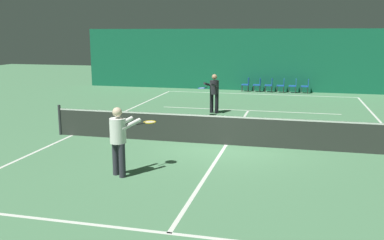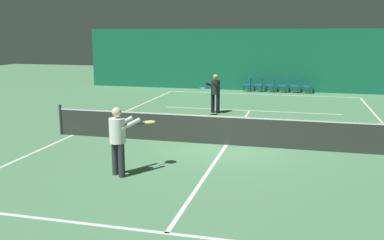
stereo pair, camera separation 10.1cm
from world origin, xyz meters
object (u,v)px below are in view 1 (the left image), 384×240
tennis_net (226,129)px  courtside_chair_2 (270,84)px  courtside_chair_1 (258,84)px  courtside_chair_3 (282,85)px  player_near (119,136)px  player_far (214,91)px  courtside_chair_0 (247,84)px  courtside_chair_5 (306,85)px  courtside_chair_4 (294,85)px

tennis_net → courtside_chair_2: 12.97m
courtside_chair_1 → courtside_chair_3: (1.42, 0.00, 0.00)m
player_near → player_far: player_near is taller
player_near → courtside_chair_1: (1.96, 16.59, -0.54)m
courtside_chair_0 → courtside_chair_1: (0.71, 0.00, 0.00)m
tennis_net → courtside_chair_2: tennis_net is taller
tennis_net → player_far: player_far is taller
player_far → player_near: bearing=17.5°
player_near → courtside_chair_2: bearing=22.1°
player_near → courtside_chair_5: 17.27m
player_near → courtside_chair_5: bearing=15.1°
courtside_chair_2 → courtside_chair_5: bearing=90.0°
courtside_chair_0 → courtside_chair_4: bearing=90.0°
courtside_chair_3 → courtside_chair_5: 1.42m
tennis_net → courtside_chair_3: tennis_net is taller
courtside_chair_0 → courtside_chair_5: (3.54, 0.00, 0.00)m
player_far → courtside_chair_1: bearing=-168.1°
tennis_net → player_near: size_ratio=6.81×
courtside_chair_2 → courtside_chair_4: (1.42, 0.00, 0.00)m
tennis_net → player_near: bearing=-120.3°
tennis_net → courtside_chair_2: size_ratio=14.29×
player_near → courtside_chair_2: (2.67, 16.59, -0.54)m
player_near → courtside_chair_0: bearing=26.9°
courtside_chair_4 → courtside_chair_5: size_ratio=1.00×
player_far → courtside_chair_0: 7.62m
courtside_chair_2 → courtside_chair_5: size_ratio=1.00×
courtside_chair_2 → courtside_chair_4: size_ratio=1.00×
courtside_chair_0 → player_far: bearing=-4.5°
player_near → courtside_chair_3: size_ratio=2.10×
tennis_net → courtside_chair_2: (0.56, 12.96, -0.03)m
courtside_chair_4 → courtside_chair_1: bearing=-90.0°
courtside_chair_0 → tennis_net: bearing=3.8°
courtside_chair_0 → courtside_chair_2: bearing=90.0°
courtside_chair_4 → player_far: bearing=-24.4°
player_near → courtside_chair_4: bearing=17.4°
courtside_chair_3 → courtside_chair_4: size_ratio=1.00×
courtside_chair_3 → courtside_chair_4: 0.71m
player_far → courtside_chair_4: size_ratio=2.08×
tennis_net → courtside_chair_1: (-0.15, 12.96, -0.03)m
player_far → courtside_chair_5: size_ratio=2.08×
tennis_net → player_near: 4.23m
courtside_chair_1 → courtside_chair_2: size_ratio=1.00×
player_far → courtside_chair_4: player_far is taller
tennis_net → courtside_chair_4: bearing=81.3°
player_near → courtside_chair_4: 17.09m
player_near → courtside_chair_0: 16.64m
player_near → courtside_chair_4: player_near is taller
player_near → courtside_chair_1: 16.71m
tennis_net → player_far: 5.60m
player_far → courtside_chair_3: bearing=-178.0°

